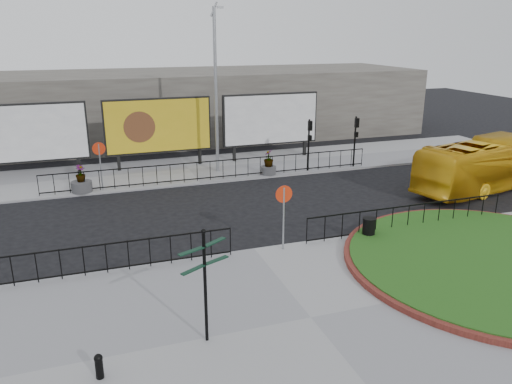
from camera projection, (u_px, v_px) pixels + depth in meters
name	position (u px, v px, depth m)	size (l,w,h in m)	color
ground	(254.00, 251.00, 18.65)	(90.00, 90.00, 0.00)	black
pavement_near	(311.00, 319.00, 14.13)	(30.00, 10.00, 0.12)	gray
pavement_far	(189.00, 170.00, 29.44)	(44.00, 6.00, 0.12)	gray
brick_edge	(495.00, 262.00, 17.31)	(10.40, 10.40, 0.18)	maroon
grass_lawn	(495.00, 261.00, 17.30)	(10.00, 10.00, 0.22)	#1A4A13
railing_near_left	(84.00, 261.00, 16.32)	(10.00, 0.10, 1.10)	black
railing_near_right	(408.00, 217.00, 20.19)	(9.00, 0.10, 1.10)	black
railing_far	(217.00, 170.00, 27.13)	(18.00, 0.10, 1.10)	black
speed_sign_far	(100.00, 156.00, 24.99)	(0.64, 0.07, 2.47)	gray
speed_sign_near	(284.00, 203.00, 18.02)	(0.64, 0.07, 2.47)	gray
billboard_left	(28.00, 133.00, 26.91)	(6.20, 0.31, 4.10)	black
billboard_mid	(158.00, 126.00, 29.07)	(6.20, 0.31, 4.10)	black
billboard_right	(271.00, 119.00, 31.24)	(6.20, 0.31, 4.10)	black
lamp_post	(216.00, 89.00, 27.55)	(0.74, 0.18, 9.23)	gray
signal_pole_a	(309.00, 137.00, 28.43)	(0.22, 0.26, 3.00)	black
signal_pole_b	(356.00, 134.00, 29.36)	(0.22, 0.26, 3.00)	black
building_backdrop	(161.00, 106.00, 37.70)	(40.00, 10.00, 5.00)	slate
fingerpost_sign	(205.00, 275.00, 12.51)	(1.40, 0.86, 3.14)	black
bollard	(99.00, 365.00, 11.55)	(0.21, 0.21, 0.64)	black
litter_bin	(369.00, 228.00, 19.33)	(0.52, 0.52, 0.87)	black
bus	(490.00, 164.00, 25.76)	(2.24, 9.58, 2.67)	gold
planter_a	(81.00, 183.00, 25.09)	(1.02, 1.02, 1.39)	#4C4C4F
planter_c	(268.00, 165.00, 28.17)	(0.87, 0.87, 1.42)	#4C4C4F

